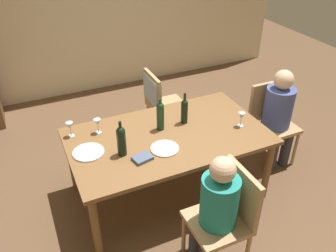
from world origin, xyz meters
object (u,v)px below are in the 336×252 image
Objects in this scene: dining_table at (168,141)px; wine_bottle_dark_red at (160,115)px; person_woman_host at (279,112)px; handbag at (192,124)px; wine_glass_centre at (97,123)px; chair_right_end at (271,117)px; wine_bottle_tall_green at (121,140)px; dinner_plate_host at (165,148)px; person_man_bearded at (216,207)px; chair_near at (227,213)px; wine_glass_near_left at (241,117)px; chair_far_right at (159,98)px; wine_glass_near_right at (70,126)px; wine_bottle_short_olive at (184,110)px; dinner_plate_guest_left at (88,152)px.

dining_table is 0.26m from wine_bottle_dark_red.
person_woman_host reaches higher than handbag.
wine_glass_centre is (-1.91, 0.34, 0.17)m from person_woman_host.
wine_bottle_tall_green is at bearing 6.08° from chair_right_end.
dinner_plate_host reaches higher than dining_table.
chair_near is at bearing -90.00° from person_man_bearded.
wine_bottle_tall_green is at bearing 29.38° from person_man_bearded.
wine_bottle_tall_green is 1.21m from wine_glass_near_left.
chair_far_right reaches higher than dining_table.
wine_glass_centre reaches higher than dining_table.
person_man_bearded reaches higher than wine_glass_near_right.
dining_table is 2.04× the size of chair_far_right.
chair_far_right is 0.84× the size of person_man_bearded.
dinner_plate_host is at bearing -47.37° from wine_glass_centre.
person_woman_host reaches higher than dining_table.
person_man_bearded is 1.12m from wine_bottle_short_olive.
wine_glass_near_left is at bearing 11.93° from person_woman_host.
wine_glass_near_left is 1.00× the size of wine_glass_centre.
wine_bottle_dark_red is at bearing -18.53° from wine_glass_centre.
person_man_bearded is 1.09m from wine_glass_near_left.
dining_table is 0.93m from wine_glass_near_right.
handbag is at bearing 51.40° from dinner_plate_host.
wine_glass_near_right is 0.54× the size of dinner_plate_guest_left.
dining_table is at bearing -129.85° from handbag.
chair_far_right is at bearing 180.00° from handbag.
dinner_plate_host is at bearing 11.05° from chair_right_end.
wine_glass_near_left and wine_glass_centre have the same top height.
wine_glass_near_right is at bearing 167.90° from wine_bottle_short_olive.
wine_bottle_dark_red is 1.30× the size of dinner_plate_host.
wine_bottle_dark_red is (-0.11, 1.05, 0.35)m from chair_near.
chair_right_end reaches higher than dinner_plate_host.
person_man_bearded is at bearing 36.98° from chair_right_end.
wine_bottle_dark_red is 1.20× the size of dinner_plate_guest_left.
person_woman_host is 1.62m from person_man_bearded.
wine_glass_near_left is (1.20, -0.05, -0.04)m from wine_bottle_tall_green.
chair_right_end is at bearing -50.58° from chair_near.
chair_right_end is at bearing -90.00° from person_woman_host.
dinner_plate_host is (-1.44, -0.28, 0.20)m from chair_right_end.
wine_glass_near_left is (0.74, 0.77, 0.19)m from person_man_bearded.
wine_glass_near_right reaches higher than handbag.
wine_glass_near_left is at bearing -2.28° from wine_bottle_tall_green.
wine_bottle_dark_red reaches higher than chair_right_end.
person_man_bearded is at bearing 90.00° from chair_near.
chair_near is at bearing -54.99° from wine_bottle_tall_green.
wine_bottle_tall_green reaches higher than dining_table.
chair_far_right reaches higher than wine_glass_centre.
wine_glass_centre is at bearing 161.47° from wine_bottle_dark_red.
handbag is at bearing -23.32° from person_man_bearded.
wine_glass_near_right is (-0.93, 1.29, 0.30)m from chair_near.
wine_glass_near_left is at bearing 2.80° from dinner_plate_host.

